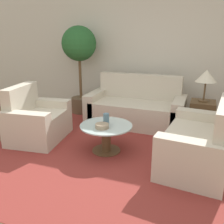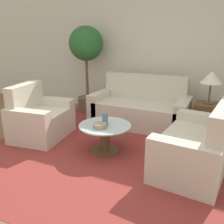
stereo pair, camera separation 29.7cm
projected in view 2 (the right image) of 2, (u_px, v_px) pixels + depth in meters
name	position (u px, v px, depth m)	size (l,w,h in m)	color
ground_plane	(75.00, 172.00, 3.25)	(14.00, 14.00, 0.00)	brown
wall_back	(145.00, 54.00, 5.26)	(10.00, 0.06, 2.60)	beige
rug	(105.00, 150.00, 3.82)	(3.56, 3.52, 0.01)	maroon
sofa_main	(140.00, 109.00, 4.85)	(1.84, 0.84, 0.94)	beige
armchair	(39.00, 120.00, 4.27)	(0.89, 1.08, 0.91)	beige
loveseat	(200.00, 148.00, 3.22)	(0.94, 1.44, 0.92)	beige
coffee_table	(105.00, 134.00, 3.74)	(0.78, 0.78, 0.42)	brown
side_table	(207.00, 119.00, 4.37)	(0.43, 0.43, 0.57)	brown
table_lamp	(212.00, 78.00, 4.15)	(0.36, 0.36, 0.56)	brown
potted_plant	(86.00, 53.00, 5.33)	(0.73, 0.73, 1.87)	brown
vase	(105.00, 119.00, 3.67)	(0.09, 0.09, 0.18)	slate
bowl	(100.00, 126.00, 3.57)	(0.20, 0.20, 0.07)	gray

